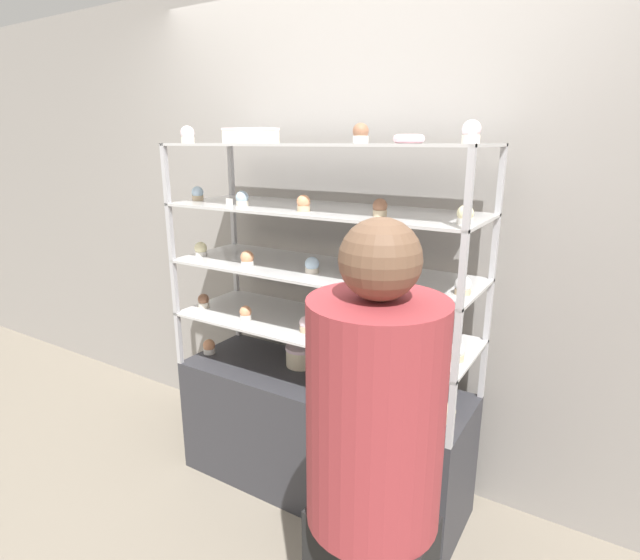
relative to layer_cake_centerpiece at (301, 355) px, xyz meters
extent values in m
plane|color=gray|center=(0.16, -0.08, -0.68)|extent=(20.00, 20.00, 0.00)
cube|color=gray|center=(0.16, 0.31, 0.62)|extent=(8.00, 0.05, 2.60)
cube|color=#333338|center=(0.16, -0.08, -0.37)|extent=(1.47, 0.49, 0.63)
cube|color=#B7B7BC|center=(-0.56, 0.15, 0.09)|extent=(0.02, 0.02, 0.28)
cube|color=#B7B7BC|center=(0.89, 0.15, 0.09)|extent=(0.02, 0.02, 0.28)
cube|color=#B7B7BC|center=(-0.56, -0.31, 0.09)|extent=(0.02, 0.02, 0.28)
cube|color=#B7B7BC|center=(0.89, -0.31, 0.09)|extent=(0.02, 0.02, 0.28)
cube|color=silver|center=(0.16, -0.08, 0.22)|extent=(1.47, 0.49, 0.01)
cube|color=#B7B7BC|center=(-0.56, 0.15, 0.37)|extent=(0.02, 0.02, 0.28)
cube|color=#B7B7BC|center=(0.89, 0.15, 0.37)|extent=(0.02, 0.02, 0.28)
cube|color=#B7B7BC|center=(-0.56, -0.31, 0.37)|extent=(0.02, 0.02, 0.28)
cube|color=#B7B7BC|center=(0.89, -0.31, 0.37)|extent=(0.02, 0.02, 0.28)
cube|color=silver|center=(0.16, -0.08, 0.50)|extent=(1.47, 0.49, 0.01)
cube|color=#B7B7BC|center=(-0.56, 0.15, 0.65)|extent=(0.02, 0.02, 0.28)
cube|color=#B7B7BC|center=(0.89, 0.15, 0.65)|extent=(0.02, 0.02, 0.28)
cube|color=#B7B7BC|center=(-0.56, -0.31, 0.65)|extent=(0.02, 0.02, 0.28)
cube|color=#B7B7BC|center=(0.89, -0.31, 0.65)|extent=(0.02, 0.02, 0.28)
cube|color=silver|center=(0.16, -0.08, 0.78)|extent=(1.47, 0.49, 0.01)
cube|color=#B7B7BC|center=(-0.56, 0.15, 0.93)|extent=(0.02, 0.02, 0.28)
cube|color=#B7B7BC|center=(0.89, 0.15, 0.93)|extent=(0.02, 0.02, 0.28)
cube|color=#B7B7BC|center=(-0.56, -0.31, 0.93)|extent=(0.02, 0.02, 0.28)
cube|color=#B7B7BC|center=(0.89, -0.31, 0.93)|extent=(0.02, 0.02, 0.28)
cube|color=silver|center=(0.16, -0.08, 1.06)|extent=(1.47, 0.49, 0.01)
cylinder|color=beige|center=(0.00, 0.00, -0.01)|extent=(0.16, 0.16, 0.09)
cylinder|color=silver|center=(0.00, 0.00, 0.04)|extent=(0.16, 0.16, 0.02)
cube|color=beige|center=(-0.19, -0.12, 1.10)|extent=(0.23, 0.13, 0.06)
cube|color=silver|center=(-0.19, -0.12, 1.13)|extent=(0.23, 0.14, 0.01)
cylinder|color=white|center=(-0.52, -0.14, -0.04)|extent=(0.06, 0.06, 0.03)
sphere|color=#E5996B|center=(-0.52, -0.14, -0.01)|extent=(0.07, 0.07, 0.07)
cylinder|color=#CCB28C|center=(0.40, -0.13, -0.04)|extent=(0.06, 0.06, 0.03)
sphere|color=#E5996B|center=(0.40, -0.13, -0.01)|extent=(0.07, 0.07, 0.07)
cylinder|color=#CCB28C|center=(0.82, -0.13, -0.04)|extent=(0.06, 0.06, 0.03)
sphere|color=#F4EAB2|center=(0.82, -0.13, -0.01)|extent=(0.07, 0.07, 0.07)
cube|color=white|center=(0.39, -0.30, -0.03)|extent=(0.04, 0.00, 0.04)
cylinder|color=beige|center=(-0.50, -0.18, 0.24)|extent=(0.06, 0.06, 0.03)
sphere|color=#8C5B42|center=(-0.50, -0.18, 0.27)|extent=(0.06, 0.06, 0.06)
cylinder|color=white|center=(-0.18, -0.21, 0.24)|extent=(0.06, 0.06, 0.03)
sphere|color=#E5996B|center=(-0.18, -0.21, 0.27)|extent=(0.06, 0.06, 0.06)
cylinder|color=#CCB28C|center=(0.15, -0.19, 0.24)|extent=(0.06, 0.06, 0.03)
sphere|color=silver|center=(0.15, -0.19, 0.27)|extent=(0.06, 0.06, 0.06)
cylinder|color=#CCB28C|center=(0.51, -0.13, 0.24)|extent=(0.06, 0.06, 0.03)
sphere|color=silver|center=(0.51, -0.13, 0.27)|extent=(0.06, 0.06, 0.06)
cylinder|color=#CCB28C|center=(0.84, -0.13, 0.24)|extent=(0.06, 0.06, 0.03)
sphere|color=white|center=(0.84, -0.13, 0.27)|extent=(0.06, 0.06, 0.06)
cube|color=white|center=(0.27, -0.30, 0.25)|extent=(0.04, 0.00, 0.04)
cylinder|color=white|center=(-0.50, -0.17, 0.52)|extent=(0.06, 0.06, 0.02)
sphere|color=#F4EAB2|center=(-0.50, -0.17, 0.55)|extent=(0.06, 0.06, 0.06)
cylinder|color=white|center=(-0.16, -0.21, 0.52)|extent=(0.06, 0.06, 0.02)
sphere|color=#E5996B|center=(-0.16, -0.21, 0.55)|extent=(0.06, 0.06, 0.06)
cylinder|color=beige|center=(0.17, -0.16, 0.52)|extent=(0.06, 0.06, 0.02)
sphere|color=silver|center=(0.17, -0.16, 0.55)|extent=(0.06, 0.06, 0.06)
cylinder|color=white|center=(0.50, -0.17, 0.52)|extent=(0.06, 0.06, 0.02)
sphere|color=#8C5B42|center=(0.50, -0.17, 0.55)|extent=(0.06, 0.06, 0.06)
cylinder|color=#CCB28C|center=(0.85, -0.14, 0.52)|extent=(0.06, 0.06, 0.02)
sphere|color=white|center=(0.85, -0.14, 0.55)|extent=(0.06, 0.06, 0.06)
cube|color=white|center=(0.67, -0.30, 0.53)|extent=(0.04, 0.00, 0.04)
cylinder|color=#CCB28C|center=(-0.52, -0.15, 0.80)|extent=(0.06, 0.06, 0.02)
sphere|color=silver|center=(-0.52, -0.15, 0.83)|extent=(0.06, 0.06, 0.06)
cylinder|color=beige|center=(-0.18, -0.21, 0.80)|extent=(0.06, 0.06, 0.02)
sphere|color=silver|center=(-0.18, -0.21, 0.83)|extent=(0.06, 0.06, 0.06)
cylinder|color=#CCB28C|center=(0.17, -0.21, 0.80)|extent=(0.06, 0.06, 0.02)
sphere|color=#E5996B|center=(0.17, -0.21, 0.83)|extent=(0.06, 0.06, 0.06)
cylinder|color=#CCB28C|center=(0.50, -0.17, 0.80)|extent=(0.06, 0.06, 0.02)
sphere|color=#8C5B42|center=(0.50, -0.17, 0.83)|extent=(0.06, 0.06, 0.06)
cylinder|color=white|center=(0.85, -0.21, 0.80)|extent=(0.06, 0.06, 0.02)
sphere|color=#F4EAB2|center=(0.85, -0.21, 0.83)|extent=(0.06, 0.06, 0.06)
cube|color=white|center=(-0.17, -0.30, 0.81)|extent=(0.04, 0.00, 0.04)
cylinder|color=beige|center=(-0.51, -0.21, 1.08)|extent=(0.06, 0.06, 0.03)
sphere|color=silver|center=(-0.51, -0.21, 1.12)|extent=(0.07, 0.07, 0.07)
cylinder|color=white|center=(0.38, -0.12, 1.08)|extent=(0.06, 0.06, 0.03)
sphere|color=#8C5B42|center=(0.38, -0.12, 1.12)|extent=(0.07, 0.07, 0.07)
cylinder|color=beige|center=(0.85, -0.18, 1.08)|extent=(0.06, 0.06, 0.03)
sphere|color=silver|center=(0.85, -0.18, 1.12)|extent=(0.07, 0.07, 0.07)
cube|color=white|center=(0.08, -0.30, 1.09)|extent=(0.04, 0.00, 0.04)
torus|color=#EFB2BC|center=(0.56, -0.04, 1.09)|extent=(0.13, 0.13, 0.04)
cylinder|color=#993338|center=(0.85, -0.91, 0.37)|extent=(0.37, 0.37, 0.64)
sphere|color=brown|center=(0.85, -0.91, 0.80)|extent=(0.21, 0.21, 0.21)
camera|label=1|loc=(1.34, -1.99, 1.08)|focal=28.00mm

